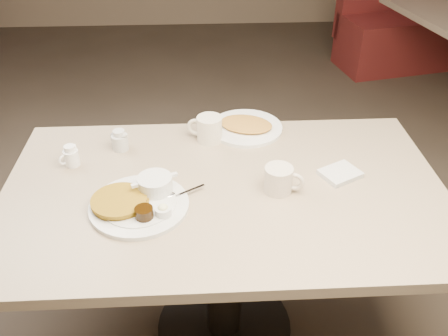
{
  "coord_description": "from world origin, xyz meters",
  "views": [
    {
      "loc": [
        -0.07,
        -1.3,
        1.74
      ],
      "look_at": [
        0.0,
        0.02,
        0.82
      ],
      "focal_mm": 38.79,
      "sensor_mm": 36.0,
      "label": 1
    }
  ],
  "objects_px": {
    "creamer_left": "(71,156)",
    "creamer_right": "(120,141)",
    "diner_table": "(224,226)",
    "coffee_mug_near": "(280,179)",
    "hash_plate": "(246,127)",
    "coffee_mug_far": "(209,129)",
    "booth_back_right": "(420,20)",
    "main_plate": "(140,200)"
  },
  "relations": [
    {
      "from": "creamer_right",
      "to": "main_plate",
      "type": "bearing_deg",
      "value": -73.12
    },
    {
      "from": "coffee_mug_near",
      "to": "hash_plate",
      "type": "relative_size",
      "value": 0.38
    },
    {
      "from": "diner_table",
      "to": "creamer_right",
      "type": "distance_m",
      "value": 0.51
    },
    {
      "from": "diner_table",
      "to": "coffee_mug_near",
      "type": "bearing_deg",
      "value": -6.32
    },
    {
      "from": "coffee_mug_near",
      "to": "coffee_mug_far",
      "type": "xyz_separation_m",
      "value": [
        -0.23,
        0.34,
        0.0
      ]
    },
    {
      "from": "main_plate",
      "to": "hash_plate",
      "type": "height_order",
      "value": "main_plate"
    },
    {
      "from": "diner_table",
      "to": "creamer_left",
      "type": "bearing_deg",
      "value": 162.63
    },
    {
      "from": "diner_table",
      "to": "main_plate",
      "type": "bearing_deg",
      "value": -164.8
    },
    {
      "from": "creamer_right",
      "to": "hash_plate",
      "type": "bearing_deg",
      "value": 13.88
    },
    {
      "from": "creamer_left",
      "to": "booth_back_right",
      "type": "bearing_deg",
      "value": 47.34
    },
    {
      "from": "creamer_left",
      "to": "booth_back_right",
      "type": "distance_m",
      "value": 3.53
    },
    {
      "from": "diner_table",
      "to": "coffee_mug_near",
      "type": "relative_size",
      "value": 10.4
    },
    {
      "from": "coffee_mug_far",
      "to": "creamer_left",
      "type": "xyz_separation_m",
      "value": [
        -0.5,
        -0.15,
        -0.01
      ]
    },
    {
      "from": "diner_table",
      "to": "main_plate",
      "type": "xyz_separation_m",
      "value": [
        -0.28,
        -0.07,
        0.19
      ]
    },
    {
      "from": "main_plate",
      "to": "coffee_mug_near",
      "type": "distance_m",
      "value": 0.46
    },
    {
      "from": "coffee_mug_near",
      "to": "main_plate",
      "type": "bearing_deg",
      "value": -173.18
    },
    {
      "from": "creamer_left",
      "to": "hash_plate",
      "type": "relative_size",
      "value": 0.21
    },
    {
      "from": "creamer_right",
      "to": "hash_plate",
      "type": "height_order",
      "value": "creamer_right"
    },
    {
      "from": "coffee_mug_near",
      "to": "diner_table",
      "type": "bearing_deg",
      "value": 173.68
    },
    {
      "from": "main_plate",
      "to": "booth_back_right",
      "type": "relative_size",
      "value": 0.24
    },
    {
      "from": "diner_table",
      "to": "coffee_mug_near",
      "type": "height_order",
      "value": "coffee_mug_near"
    },
    {
      "from": "coffee_mug_near",
      "to": "hash_plate",
      "type": "height_order",
      "value": "coffee_mug_near"
    },
    {
      "from": "main_plate",
      "to": "coffee_mug_far",
      "type": "relative_size",
      "value": 2.81
    },
    {
      "from": "creamer_right",
      "to": "hash_plate",
      "type": "distance_m",
      "value": 0.5
    },
    {
      "from": "coffee_mug_near",
      "to": "hash_plate",
      "type": "bearing_deg",
      "value": 100.24
    },
    {
      "from": "coffee_mug_far",
      "to": "creamer_left",
      "type": "distance_m",
      "value": 0.52
    },
    {
      "from": "main_plate",
      "to": "coffee_mug_near",
      "type": "relative_size",
      "value": 2.93
    },
    {
      "from": "main_plate",
      "to": "coffee_mug_far",
      "type": "distance_m",
      "value": 0.46
    },
    {
      "from": "main_plate",
      "to": "creamer_left",
      "type": "relative_size",
      "value": 5.28
    },
    {
      "from": "coffee_mug_far",
      "to": "booth_back_right",
      "type": "distance_m",
      "value": 3.1
    },
    {
      "from": "creamer_left",
      "to": "creamer_right",
      "type": "height_order",
      "value": "same"
    },
    {
      "from": "booth_back_right",
      "to": "hash_plate",
      "type": "bearing_deg",
      "value": -126.22
    },
    {
      "from": "main_plate",
      "to": "hash_plate",
      "type": "bearing_deg",
      "value": 50.46
    },
    {
      "from": "diner_table",
      "to": "hash_plate",
      "type": "height_order",
      "value": "hash_plate"
    },
    {
      "from": "coffee_mug_near",
      "to": "coffee_mug_far",
      "type": "distance_m",
      "value": 0.41
    },
    {
      "from": "hash_plate",
      "to": "booth_back_right",
      "type": "relative_size",
      "value": 0.21
    },
    {
      "from": "coffee_mug_far",
      "to": "booth_back_right",
      "type": "height_order",
      "value": "booth_back_right"
    },
    {
      "from": "main_plate",
      "to": "coffee_mug_far",
      "type": "height_order",
      "value": "coffee_mug_far"
    },
    {
      "from": "diner_table",
      "to": "booth_back_right",
      "type": "height_order",
      "value": "booth_back_right"
    },
    {
      "from": "main_plate",
      "to": "creamer_left",
      "type": "distance_m",
      "value": 0.36
    },
    {
      "from": "creamer_right",
      "to": "booth_back_right",
      "type": "height_order",
      "value": "booth_back_right"
    },
    {
      "from": "main_plate",
      "to": "creamer_left",
      "type": "height_order",
      "value": "creamer_left"
    }
  ]
}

